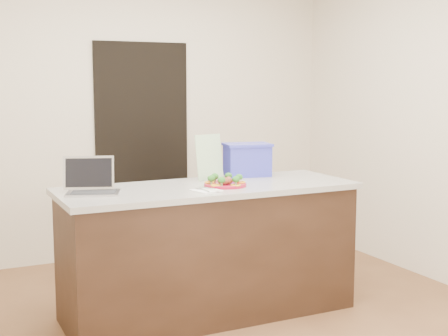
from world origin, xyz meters
name	(u,v)px	position (x,y,z in m)	size (l,w,h in m)	color
ground	(224,325)	(0.00, 0.00, 0.00)	(4.00, 4.00, 0.00)	brown
room_shell	(224,83)	(0.00, 0.00, 1.62)	(4.00, 4.00, 4.00)	white
doorway	(143,149)	(0.10, 1.98, 1.00)	(0.90, 0.02, 2.00)	black
island	(209,250)	(0.00, 0.25, 0.46)	(2.06, 0.76, 0.92)	black
plate	(225,184)	(0.09, 0.18, 0.93)	(0.29, 0.29, 0.02)	maroon
meatballs	(224,181)	(0.09, 0.18, 0.96)	(0.11, 0.12, 0.04)	brown
broccoli	(225,178)	(0.09, 0.18, 0.98)	(0.25, 0.24, 0.04)	#1A5115
pepper_rings	(225,183)	(0.09, 0.18, 0.94)	(0.28, 0.29, 0.01)	gold
napkin	(206,190)	(-0.10, 0.06, 0.92)	(0.16, 0.16, 0.01)	silver
fork	(203,189)	(-0.12, 0.07, 0.93)	(0.04, 0.17, 0.00)	#A9A9AE
knife	(212,189)	(-0.07, 0.04, 0.93)	(0.09, 0.21, 0.01)	white
yogurt_bottle	(239,182)	(0.19, 0.15, 0.95)	(0.03, 0.03, 0.07)	beige
laptop	(91,183)	(-0.80, 0.31, 0.98)	(0.39, 0.36, 0.23)	#ACABB0
leaflet	(209,157)	(0.12, 0.49, 1.09)	(0.23, 0.00, 0.33)	silver
blue_box	(247,159)	(0.45, 0.54, 1.05)	(0.39, 0.31, 0.25)	#3034AF
chair	(194,225)	(0.18, 0.95, 0.47)	(0.44, 0.45, 0.83)	#362410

